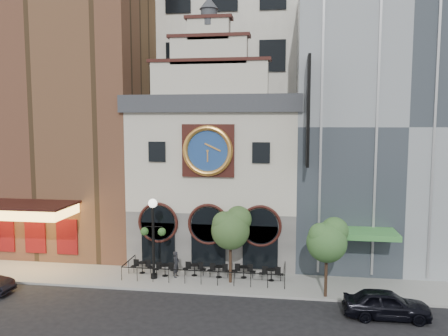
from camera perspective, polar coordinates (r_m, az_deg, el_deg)
ground at (r=27.83m, az=-3.52°, el=-16.11°), size 120.00×120.00×0.00m
sidewalk at (r=30.09m, az=-2.52°, el=-14.23°), size 44.00×5.00×0.15m
clock_building at (r=33.71m, az=-0.89°, el=-0.47°), size 12.60×8.78×18.65m
theater_building at (r=39.75m, az=-19.45°, el=8.70°), size 14.00×15.60×25.00m
retail_building at (r=36.07m, az=20.61°, el=5.07°), size 14.00×14.40×20.00m
office_tower at (r=46.56m, az=1.58°, el=17.76°), size 20.00×16.00×40.00m
cafe_railing at (r=29.91m, az=-2.53°, el=-13.28°), size 10.60×2.60×0.90m
bistro_0 at (r=31.22m, az=-10.64°, el=-12.52°), size 1.58×0.68×0.90m
bistro_1 at (r=30.41m, az=-7.71°, el=-12.98°), size 1.58×0.68×0.90m
bistro_2 at (r=30.29m, az=-3.89°, el=-13.01°), size 1.58×0.68×0.90m
bistro_3 at (r=29.89m, az=-0.67°, el=-13.26°), size 1.58×0.68×0.90m
bistro_4 at (r=29.86m, az=2.60°, el=-13.29°), size 1.58×0.68×0.90m
bistro_5 at (r=29.48m, az=6.19°, el=-13.57°), size 1.58×0.68×0.90m
car_right at (r=25.96m, az=20.45°, el=-16.31°), size 4.53×1.84×1.54m
pedestrian at (r=30.03m, az=-6.26°, el=-12.38°), size 0.49×0.68×1.74m
lamppost at (r=29.32m, az=-9.24°, el=-7.92°), size 1.71×0.62×5.35m
tree_left at (r=28.18m, az=0.94°, el=-7.71°), size 2.58×2.48×4.97m
tree_right at (r=26.68m, az=13.37°, el=-9.02°), size 2.46×2.37×4.75m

